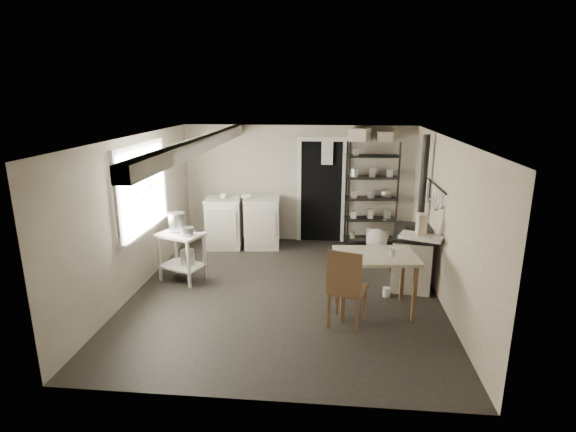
# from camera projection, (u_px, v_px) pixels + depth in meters

# --- Properties ---
(floor) EXTENTS (5.00, 5.00, 0.00)m
(floor) POSITION_uv_depth(u_px,v_px,m) (286.00, 291.00, 6.77)
(floor) COLOR black
(floor) RESTS_ON ground
(ceiling) EXTENTS (5.00, 5.00, 0.00)m
(ceiling) POSITION_uv_depth(u_px,v_px,m) (286.00, 138.00, 6.16)
(ceiling) COLOR white
(ceiling) RESTS_ON wall_back
(wall_back) EXTENTS (4.50, 0.02, 2.30)m
(wall_back) POSITION_uv_depth(u_px,v_px,m) (299.00, 184.00, 8.87)
(wall_back) COLOR #ABA292
(wall_back) RESTS_ON ground
(wall_front) EXTENTS (4.50, 0.02, 2.30)m
(wall_front) POSITION_uv_depth(u_px,v_px,m) (259.00, 292.00, 4.07)
(wall_front) COLOR #ABA292
(wall_front) RESTS_ON ground
(wall_left) EXTENTS (0.02, 5.00, 2.30)m
(wall_left) POSITION_uv_depth(u_px,v_px,m) (136.00, 214.00, 6.68)
(wall_left) COLOR #ABA292
(wall_left) RESTS_ON ground
(wall_right) EXTENTS (0.02, 5.00, 2.30)m
(wall_right) POSITION_uv_depth(u_px,v_px,m) (446.00, 222.00, 6.26)
(wall_right) COLOR #ABA292
(wall_right) RESTS_ON ground
(window) EXTENTS (0.12, 1.76, 1.28)m
(window) POSITION_uv_depth(u_px,v_px,m) (141.00, 189.00, 6.77)
(window) COLOR beige
(window) RESTS_ON wall_left
(doorway) EXTENTS (0.96, 0.10, 2.08)m
(doorway) POSITION_uv_depth(u_px,v_px,m) (321.00, 192.00, 8.84)
(doorway) COLOR beige
(doorway) RESTS_ON ground
(ceiling_beam) EXTENTS (0.18, 5.00, 0.18)m
(ceiling_beam) POSITION_uv_depth(u_px,v_px,m) (201.00, 144.00, 6.30)
(ceiling_beam) COLOR beige
(ceiling_beam) RESTS_ON ceiling
(wallpaper_panel) EXTENTS (0.01, 5.00, 2.30)m
(wallpaper_panel) POSITION_uv_depth(u_px,v_px,m) (445.00, 222.00, 6.26)
(wallpaper_panel) COLOR beige
(wallpaper_panel) RESTS_ON wall_right
(utensil_rail) EXTENTS (0.06, 1.20, 0.44)m
(utensil_rail) POSITION_uv_depth(u_px,v_px,m) (435.00, 186.00, 6.74)
(utensil_rail) COLOR silver
(utensil_rail) RESTS_ON wall_right
(prep_table) EXTENTS (0.81, 0.71, 0.78)m
(prep_table) POSITION_uv_depth(u_px,v_px,m) (182.00, 256.00, 7.10)
(prep_table) COLOR beige
(prep_table) RESTS_ON ground
(stockpot) EXTENTS (0.27, 0.27, 0.28)m
(stockpot) POSITION_uv_depth(u_px,v_px,m) (177.00, 221.00, 7.07)
(stockpot) COLOR silver
(stockpot) RESTS_ON prep_table
(saucepan) EXTENTS (0.22, 0.22, 0.11)m
(saucepan) POSITION_uv_depth(u_px,v_px,m) (187.00, 231.00, 6.88)
(saucepan) COLOR silver
(saucepan) RESTS_ON prep_table
(bucket) EXTENTS (0.24, 0.24, 0.24)m
(bucket) POSITION_uv_depth(u_px,v_px,m) (188.00, 257.00, 7.10)
(bucket) COLOR silver
(bucket) RESTS_ON prep_table
(base_cabinets) EXTENTS (1.52, 0.78, 0.96)m
(base_cabinets) POSITION_uv_depth(u_px,v_px,m) (243.00, 224.00, 8.65)
(base_cabinets) COLOR beige
(base_cabinets) RESTS_ON ground
(mixing_bowl) EXTENTS (0.33, 0.33, 0.07)m
(mixing_bowl) POSITION_uv_depth(u_px,v_px,m) (246.00, 199.00, 8.50)
(mixing_bowl) COLOR silver
(mixing_bowl) RESTS_ON base_cabinets
(counter_cup) EXTENTS (0.16, 0.16, 0.10)m
(counter_cup) POSITION_uv_depth(u_px,v_px,m) (223.00, 198.00, 8.50)
(counter_cup) COLOR silver
(counter_cup) RESTS_ON base_cabinets
(shelf_rack) EXTENTS (1.00, 0.49, 2.03)m
(shelf_rack) POSITION_uv_depth(u_px,v_px,m) (371.00, 198.00, 8.60)
(shelf_rack) COLOR black
(shelf_rack) RESTS_ON ground
(shelf_jar) EXTENTS (0.11, 0.12, 0.20)m
(shelf_jar) POSITION_uv_depth(u_px,v_px,m) (353.00, 176.00, 8.53)
(shelf_jar) COLOR silver
(shelf_jar) RESTS_ON shelf_rack
(storage_box_a) EXTENTS (0.44, 0.41, 0.24)m
(storage_box_a) POSITION_uv_depth(u_px,v_px,m) (359.00, 142.00, 8.32)
(storage_box_a) COLOR beige
(storage_box_a) RESTS_ON shelf_rack
(storage_box_b) EXTENTS (0.28, 0.26, 0.18)m
(storage_box_b) POSITION_uv_depth(u_px,v_px,m) (384.00, 143.00, 8.30)
(storage_box_b) COLOR beige
(storage_box_b) RESTS_ON shelf_rack
(stove) EXTENTS (0.76, 1.15, 0.83)m
(stove) POSITION_uv_depth(u_px,v_px,m) (412.00, 255.00, 7.02)
(stove) COLOR beige
(stove) RESTS_ON ground
(stovepipe) EXTENTS (0.11, 0.11, 1.34)m
(stovepipe) POSITION_uv_depth(u_px,v_px,m) (424.00, 178.00, 7.15)
(stovepipe) COLOR black
(stovepipe) RESTS_ON stove
(side_ledge) EXTENTS (0.68, 0.53, 0.93)m
(side_ledge) POSITION_uv_depth(u_px,v_px,m) (419.00, 268.00, 6.54)
(side_ledge) COLOR beige
(side_ledge) RESTS_ON ground
(oats_box) EXTENTS (0.12, 0.20, 0.30)m
(oats_box) POSITION_uv_depth(u_px,v_px,m) (421.00, 229.00, 6.43)
(oats_box) COLOR beige
(oats_box) RESTS_ON side_ledge
(work_table) EXTENTS (1.15, 0.87, 0.82)m
(work_table) POSITION_uv_depth(u_px,v_px,m) (374.00, 285.00, 6.09)
(work_table) COLOR beige
(work_table) RESTS_ON ground
(table_cup) EXTENTS (0.13, 0.13, 0.10)m
(table_cup) POSITION_uv_depth(u_px,v_px,m) (392.00, 257.00, 5.91)
(table_cup) COLOR silver
(table_cup) RESTS_ON work_table
(chair) EXTENTS (0.56, 0.57, 1.06)m
(chair) POSITION_uv_depth(u_px,v_px,m) (348.00, 289.00, 5.70)
(chair) COLOR brown
(chair) RESTS_ON ground
(flour_sack) EXTENTS (0.45, 0.40, 0.47)m
(flour_sack) POSITION_uv_depth(u_px,v_px,m) (377.00, 241.00, 8.34)
(flour_sack) COLOR beige
(flour_sack) RESTS_ON ground
(floor_crock) EXTENTS (0.12, 0.12, 0.14)m
(floor_crock) POSITION_uv_depth(u_px,v_px,m) (386.00, 292.00, 6.59)
(floor_crock) COLOR silver
(floor_crock) RESTS_ON ground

